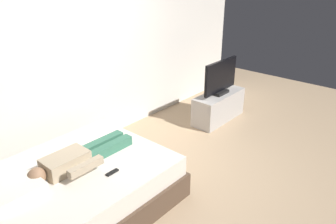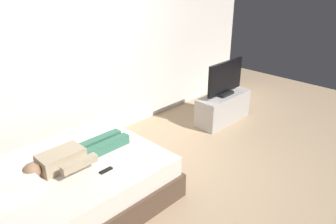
{
  "view_description": "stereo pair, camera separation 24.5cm",
  "coord_description": "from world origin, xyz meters",
  "views": [
    {
      "loc": [
        -2.68,
        -2.34,
        2.55
      ],
      "look_at": [
        0.43,
        0.37,
        0.69
      ],
      "focal_mm": 34.93,
      "sensor_mm": 36.0,
      "label": 1
    },
    {
      "loc": [
        -2.52,
        -2.52,
        2.55
      ],
      "look_at": [
        0.43,
        0.37,
        0.69
      ],
      "focal_mm": 34.93,
      "sensor_mm": 36.0,
      "label": 2
    }
  ],
  "objects": [
    {
      "name": "bed",
      "position": [
        -1.08,
        0.37,
        0.26
      ],
      "size": [
        1.98,
        1.6,
        0.54
      ],
      "color": "brown",
      "rests_on": "ground"
    },
    {
      "name": "pillow",
      "position": [
        -1.75,
        0.37,
        0.6
      ],
      "size": [
        0.48,
        0.34,
        0.12
      ],
      "primitive_type": "cube",
      "color": "silver",
      "rests_on": "bed"
    },
    {
      "name": "ground_plane",
      "position": [
        0.0,
        0.0,
        0.0
      ],
      "size": [
        10.0,
        10.0,
        0.0
      ],
      "primitive_type": "plane",
      "color": "tan"
    },
    {
      "name": "person",
      "position": [
        -1.05,
        0.4,
        0.62
      ],
      "size": [
        1.26,
        0.46,
        0.18
      ],
      "color": "tan",
      "rests_on": "bed"
    },
    {
      "name": "remote",
      "position": [
        -0.9,
        -0.0,
        0.55
      ],
      "size": [
        0.15,
        0.04,
        0.02
      ],
      "primitive_type": "cube",
      "color": "black",
      "rests_on": "bed"
    },
    {
      "name": "back_wall",
      "position": [
        0.4,
        1.58,
        1.4
      ],
      "size": [
        6.4,
        0.1,
        2.8
      ],
      "primitive_type": "cube",
      "color": "silver",
      "rests_on": "ground"
    },
    {
      "name": "tv_stand",
      "position": [
        1.93,
        0.48,
        0.25
      ],
      "size": [
        1.1,
        0.4,
        0.5
      ],
      "primitive_type": "cube",
      "color": "#B7B2AD",
      "rests_on": "ground"
    },
    {
      "name": "tv",
      "position": [
        1.93,
        0.48,
        0.78
      ],
      "size": [
        0.88,
        0.2,
        0.59
      ],
      "color": "black",
      "rests_on": "tv_stand"
    }
  ]
}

